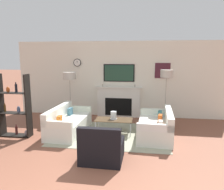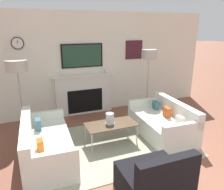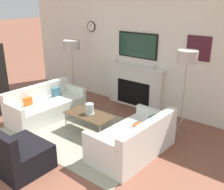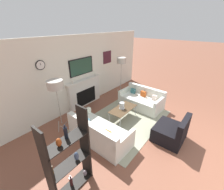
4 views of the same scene
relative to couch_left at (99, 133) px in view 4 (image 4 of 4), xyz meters
name	(u,v)px [view 4 (image 4 of 4)]	position (x,y,z in m)	size (l,w,h in m)	color
fireplace_wall	(82,75)	(1.25, 1.99, 0.96)	(7.55, 0.28, 2.70)	silver
area_rug	(124,120)	(1.25, 0.00, -0.26)	(3.12, 2.18, 0.01)	#9B9C83
couch_left	(99,133)	(0.00, 0.00, 0.00)	(0.89, 1.82, 0.74)	silver
couch_right	(142,100)	(2.50, 0.00, 0.00)	(0.96, 1.68, 0.74)	silver
armchair	(171,132)	(1.29, -1.58, 0.00)	(0.87, 0.80, 0.81)	black
coffee_table	(123,109)	(1.32, 0.09, 0.12)	(1.04, 0.53, 0.42)	#4C3823
hurricane_candle	(122,106)	(1.31, 0.13, 0.25)	(0.19, 0.19, 0.22)	silver
floor_lamp_left	(55,85)	(-0.34, 1.25, 1.24)	(0.44, 0.44, 1.65)	#9E998E
floor_lamp_right	(121,61)	(2.84, 1.25, 1.33)	(0.39, 0.39, 1.76)	#9E998E
shelf_unit	(69,158)	(-1.31, -0.48, 0.53)	(0.84, 0.28, 1.71)	black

